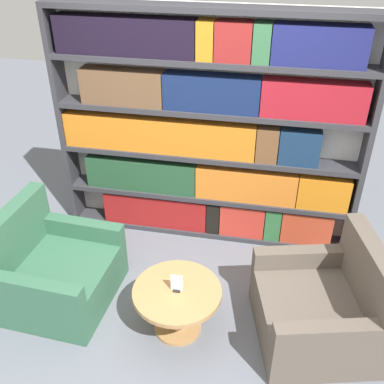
# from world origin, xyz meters

# --- Properties ---
(ground_plane) EXTENTS (14.00, 14.00, 0.00)m
(ground_plane) POSITION_xyz_m (0.00, 0.00, 0.00)
(ground_plane) COLOR slate
(bookshelf) EXTENTS (2.96, 0.30, 2.32)m
(bookshelf) POSITION_xyz_m (0.00, 1.47, 1.14)
(bookshelf) COLOR silver
(bookshelf) RESTS_ON ground_plane
(armchair_left) EXTENTS (0.94, 0.98, 0.88)m
(armchair_left) POSITION_xyz_m (-1.15, 0.24, 0.28)
(armchair_left) COLOR #336047
(armchair_left) RESTS_ON ground_plane
(armchair_right) EXTENTS (1.08, 1.12, 0.88)m
(armchair_right) POSITION_xyz_m (1.14, 0.25, 0.28)
(armchair_right) COLOR brown
(armchair_right) RESTS_ON ground_plane
(coffee_table) EXTENTS (0.71, 0.71, 0.44)m
(coffee_table) POSITION_xyz_m (-0.01, 0.08, 0.31)
(coffee_table) COLOR #AD7F4C
(coffee_table) RESTS_ON ground_plane
(table_sign) EXTENTS (0.10, 0.06, 0.16)m
(table_sign) POSITION_xyz_m (-0.01, 0.08, 0.50)
(table_sign) COLOR black
(table_sign) RESTS_ON coffee_table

